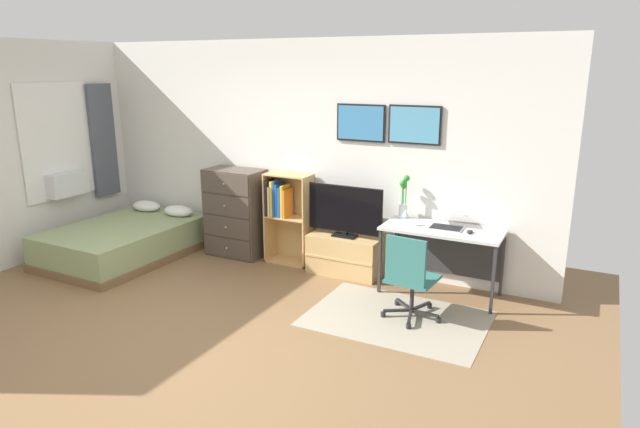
{
  "coord_description": "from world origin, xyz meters",
  "views": [
    {
      "loc": [
        3.27,
        -3.45,
        2.39
      ],
      "look_at": [
        0.71,
        1.5,
        0.89
      ],
      "focal_mm": 31.1,
      "sensor_mm": 36.0,
      "label": 1
    }
  ],
  "objects_px": {
    "bed": "(125,240)",
    "office_chair": "(409,275)",
    "desk": "(444,239)",
    "bamboo_vase": "(404,198)",
    "bookshelf": "(285,211)",
    "wine_glass": "(406,213)",
    "television": "(345,211)",
    "laptop": "(448,221)",
    "dresser": "(236,213)",
    "tv_stand": "(345,255)",
    "computer_mouse": "(470,232)"
  },
  "relations": [
    {
      "from": "laptop",
      "to": "tv_stand",
      "type": "bearing_deg",
      "value": 178.39
    },
    {
      "from": "bed",
      "to": "tv_stand",
      "type": "xyz_separation_m",
      "value": [
        2.75,
        0.76,
        0.01
      ]
    },
    {
      "from": "bookshelf",
      "to": "laptop",
      "type": "distance_m",
      "value": 2.04
    },
    {
      "from": "dresser",
      "to": "television",
      "type": "relative_size",
      "value": 1.22
    },
    {
      "from": "television",
      "to": "laptop",
      "type": "height_order",
      "value": "television"
    },
    {
      "from": "television",
      "to": "computer_mouse",
      "type": "relative_size",
      "value": 8.86
    },
    {
      "from": "bed",
      "to": "office_chair",
      "type": "relative_size",
      "value": 2.25
    },
    {
      "from": "television",
      "to": "wine_glass",
      "type": "height_order",
      "value": "television"
    },
    {
      "from": "bookshelf",
      "to": "wine_glass",
      "type": "bearing_deg",
      "value": -7.92
    },
    {
      "from": "bed",
      "to": "wine_glass",
      "type": "height_order",
      "value": "wine_glass"
    },
    {
      "from": "desk",
      "to": "bamboo_vase",
      "type": "bearing_deg",
      "value": 166.62
    },
    {
      "from": "laptop",
      "to": "bed",
      "type": "bearing_deg",
      "value": -170.45
    },
    {
      "from": "dresser",
      "to": "laptop",
      "type": "xyz_separation_m",
      "value": [
        2.74,
        0.01,
        0.24
      ]
    },
    {
      "from": "television",
      "to": "office_chair",
      "type": "bearing_deg",
      "value": -37.81
    },
    {
      "from": "television",
      "to": "laptop",
      "type": "xyz_separation_m",
      "value": [
        1.19,
        0.01,
        0.03
      ]
    },
    {
      "from": "laptop",
      "to": "computer_mouse",
      "type": "relative_size",
      "value": 3.61
    },
    {
      "from": "bed",
      "to": "bookshelf",
      "type": "height_order",
      "value": "bookshelf"
    },
    {
      "from": "bed",
      "to": "office_chair",
      "type": "xyz_separation_m",
      "value": [
        3.81,
        -0.09,
        0.24
      ]
    },
    {
      "from": "desk",
      "to": "office_chair",
      "type": "relative_size",
      "value": 1.45
    },
    {
      "from": "bed",
      "to": "tv_stand",
      "type": "height_order",
      "value": "bed"
    },
    {
      "from": "television",
      "to": "laptop",
      "type": "distance_m",
      "value": 1.19
    },
    {
      "from": "television",
      "to": "office_chair",
      "type": "distance_m",
      "value": 1.38
    },
    {
      "from": "dresser",
      "to": "laptop",
      "type": "relative_size",
      "value": 2.99
    },
    {
      "from": "computer_mouse",
      "to": "wine_glass",
      "type": "bearing_deg",
      "value": -176.68
    },
    {
      "from": "bamboo_vase",
      "to": "wine_glass",
      "type": "distance_m",
      "value": 0.32
    },
    {
      "from": "tv_stand",
      "to": "office_chair",
      "type": "height_order",
      "value": "office_chair"
    },
    {
      "from": "bookshelf",
      "to": "desk",
      "type": "xyz_separation_m",
      "value": [
        2.0,
        -0.06,
        -0.05
      ]
    },
    {
      "from": "tv_stand",
      "to": "wine_glass",
      "type": "relative_size",
      "value": 4.75
    },
    {
      "from": "bamboo_vase",
      "to": "laptop",
      "type": "bearing_deg",
      "value": -12.44
    },
    {
      "from": "laptop",
      "to": "bamboo_vase",
      "type": "bearing_deg",
      "value": 166.35
    },
    {
      "from": "dresser",
      "to": "bed",
      "type": "bearing_deg",
      "value": -148.39
    },
    {
      "from": "bed",
      "to": "office_chair",
      "type": "distance_m",
      "value": 3.82
    },
    {
      "from": "office_chair",
      "to": "desk",
      "type": "bearing_deg",
      "value": 88.02
    },
    {
      "from": "television",
      "to": "bamboo_vase",
      "type": "xyz_separation_m",
      "value": [
        0.65,
        0.13,
        0.2
      ]
    },
    {
      "from": "bed",
      "to": "laptop",
      "type": "xyz_separation_m",
      "value": [
        3.95,
        0.75,
        0.58
      ]
    },
    {
      "from": "bookshelf",
      "to": "desk",
      "type": "relative_size",
      "value": 0.9
    },
    {
      "from": "bamboo_vase",
      "to": "wine_glass",
      "type": "relative_size",
      "value": 2.7
    },
    {
      "from": "dresser",
      "to": "bamboo_vase",
      "type": "bearing_deg",
      "value": 3.28
    },
    {
      "from": "desk",
      "to": "wine_glass",
      "type": "bearing_deg",
      "value": -156.69
    },
    {
      "from": "bed",
      "to": "computer_mouse",
      "type": "height_order",
      "value": "computer_mouse"
    },
    {
      "from": "laptop",
      "to": "bookshelf",
      "type": "bearing_deg",
      "value": 177.13
    },
    {
      "from": "tv_stand",
      "to": "computer_mouse",
      "type": "xyz_separation_m",
      "value": [
        1.45,
        -0.14,
        0.52
      ]
    },
    {
      "from": "laptop",
      "to": "computer_mouse",
      "type": "bearing_deg",
      "value": -27.44
    },
    {
      "from": "bookshelf",
      "to": "tv_stand",
      "type": "distance_m",
      "value": 0.94
    },
    {
      "from": "television",
      "to": "desk",
      "type": "bearing_deg",
      "value": 0.63
    },
    {
      "from": "dresser",
      "to": "tv_stand",
      "type": "bearing_deg",
      "value": 0.56
    },
    {
      "from": "bed",
      "to": "television",
      "type": "relative_size",
      "value": 2.1
    },
    {
      "from": "bed",
      "to": "computer_mouse",
      "type": "bearing_deg",
      "value": 9.1
    },
    {
      "from": "bed",
      "to": "office_chair",
      "type": "height_order",
      "value": "office_chair"
    },
    {
      "from": "office_chair",
      "to": "bed",
      "type": "bearing_deg",
      "value": -176.61
    }
  ]
}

